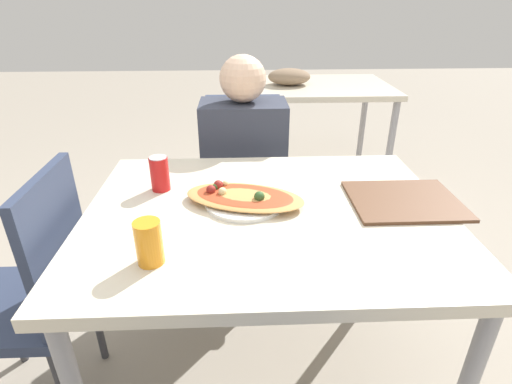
% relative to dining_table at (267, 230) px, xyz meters
% --- Properties ---
extents(ground_plane, '(14.00, 14.00, 0.00)m').
position_rel_dining_table_xyz_m(ground_plane, '(0.00, 0.00, -0.70)').
color(ground_plane, '#9E9384').
extents(dining_table, '(1.19, 0.93, 0.77)m').
position_rel_dining_table_xyz_m(dining_table, '(0.00, 0.00, 0.00)').
color(dining_table, beige).
rests_on(dining_table, ground_plane).
extents(chair_far_seated, '(0.40, 0.40, 0.93)m').
position_rel_dining_table_xyz_m(chair_far_seated, '(-0.07, 0.80, -0.17)').
color(chair_far_seated, '#2D3851').
rests_on(chair_far_seated, ground_plane).
extents(chair_side_left, '(0.40, 0.40, 0.93)m').
position_rel_dining_table_xyz_m(chair_side_left, '(-0.78, -0.06, -0.17)').
color(chair_side_left, '#2D3851').
rests_on(chair_side_left, ground_plane).
extents(person_seated, '(0.41, 0.27, 1.16)m').
position_rel_dining_table_xyz_m(person_seated, '(-0.07, 0.68, -0.00)').
color(person_seated, '#2D2D38').
rests_on(person_seated, ground_plane).
extents(pizza_main, '(0.44, 0.31, 0.06)m').
position_rel_dining_table_xyz_m(pizza_main, '(-0.08, 0.05, 0.10)').
color(pizza_main, white).
rests_on(pizza_main, dining_table).
extents(soda_can, '(0.07, 0.07, 0.12)m').
position_rel_dining_table_xyz_m(soda_can, '(-0.37, 0.17, 0.14)').
color(soda_can, red).
rests_on(soda_can, dining_table).
extents(drink_glass, '(0.07, 0.07, 0.12)m').
position_rel_dining_table_xyz_m(drink_glass, '(-0.33, -0.26, 0.14)').
color(drink_glass, orange).
rests_on(drink_glass, dining_table).
extents(serving_tray, '(0.36, 0.30, 0.01)m').
position_rel_dining_table_xyz_m(serving_tray, '(0.47, 0.04, 0.08)').
color(serving_tray, brown).
rests_on(serving_tray, dining_table).
extents(background_table, '(1.10, 0.80, 0.89)m').
position_rel_dining_table_xyz_m(background_table, '(0.48, 1.93, 0.01)').
color(background_table, beige).
rests_on(background_table, ground_plane).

